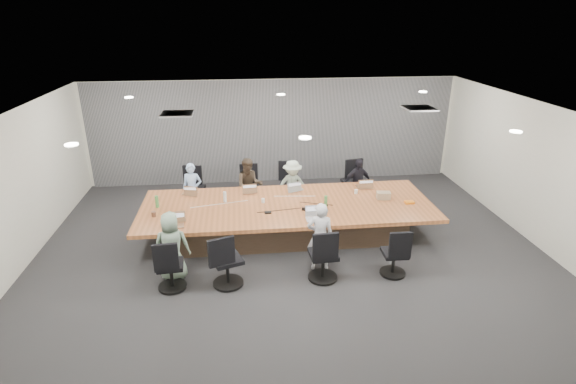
{
  "coord_description": "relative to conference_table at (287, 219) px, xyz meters",
  "views": [
    {
      "loc": [
        -0.93,
        -7.96,
        4.45
      ],
      "look_at": [
        0.0,
        0.4,
        1.05
      ],
      "focal_mm": 28.0,
      "sensor_mm": 36.0,
      "label": 1
    }
  ],
  "objects": [
    {
      "name": "floor",
      "position": [
        0.0,
        -0.5,
        -0.4
      ],
      "size": [
        10.0,
        8.0,
        0.0
      ],
      "primitive_type": "cube",
      "color": "#2B2B2D",
      "rests_on": "ground"
    },
    {
      "name": "ceiling",
      "position": [
        0.0,
        -0.5,
        2.4
      ],
      "size": [
        10.0,
        8.0,
        0.0
      ],
      "primitive_type": "cube",
      "color": "white",
      "rests_on": "wall_back"
    },
    {
      "name": "wall_back",
      "position": [
        0.0,
        3.5,
        1.0
      ],
      "size": [
        10.0,
        0.0,
        2.8
      ],
      "primitive_type": "cube",
      "rotation": [
        1.57,
        0.0,
        0.0
      ],
      "color": "beige",
      "rests_on": "ground"
    },
    {
      "name": "wall_front",
      "position": [
        0.0,
        -4.5,
        1.0
      ],
      "size": [
        10.0,
        0.0,
        2.8
      ],
      "primitive_type": "cube",
      "rotation": [
        -1.57,
        0.0,
        0.0
      ],
      "color": "beige",
      "rests_on": "ground"
    },
    {
      "name": "wall_left",
      "position": [
        -5.0,
        -0.5,
        1.0
      ],
      "size": [
        0.0,
        8.0,
        2.8
      ],
      "primitive_type": "cube",
      "rotation": [
        1.57,
        0.0,
        1.57
      ],
      "color": "beige",
      "rests_on": "ground"
    },
    {
      "name": "wall_right",
      "position": [
        5.0,
        -0.5,
        1.0
      ],
      "size": [
        0.0,
        8.0,
        2.8
      ],
      "primitive_type": "cube",
      "rotation": [
        1.57,
        0.0,
        -1.57
      ],
      "color": "beige",
      "rests_on": "ground"
    },
    {
      "name": "curtain",
      "position": [
        0.0,
        3.42,
        1.0
      ],
      "size": [
        9.8,
        0.04,
        2.8
      ],
      "primitive_type": "cube",
      "color": "slate",
      "rests_on": "ground"
    },
    {
      "name": "conference_table",
      "position": [
        0.0,
        0.0,
        0.0
      ],
      "size": [
        6.0,
        2.2,
        0.74
      ],
      "color": "brown",
      "rests_on": "ground"
    },
    {
      "name": "chair_0",
      "position": [
        -2.06,
        1.7,
        0.01
      ],
      "size": [
        0.63,
        0.63,
        0.83
      ],
      "primitive_type": null,
      "rotation": [
        0.0,
        0.0,
        3.0
      ],
      "color": "black",
      "rests_on": "ground"
    },
    {
      "name": "chair_1",
      "position": [
        -0.74,
        1.7,
        0.01
      ],
      "size": [
        0.56,
        0.56,
        0.81
      ],
      "primitive_type": null,
      "rotation": [
        0.0,
        0.0,
        3.16
      ],
      "color": "black",
      "rests_on": "ground"
    },
    {
      "name": "chair_2",
      "position": [
        0.27,
        1.7,
        0.04
      ],
      "size": [
        0.69,
        0.69,
        0.88
      ],
      "primitive_type": null,
      "rotation": [
        0.0,
        0.0,
        2.95
      ],
      "color": "black",
      "rests_on": "ground"
    },
    {
      "name": "chair_3",
      "position": [
        1.84,
        1.7,
        0.03
      ],
      "size": [
        0.69,
        0.69,
        0.86
      ],
      "primitive_type": null,
      "rotation": [
        0.0,
        0.0,
        3.35
      ],
      "color": "black",
      "rests_on": "ground"
    },
    {
      "name": "chair_4",
      "position": [
        -2.19,
        -1.7,
        -0.02
      ],
      "size": [
        0.55,
        0.55,
        0.76
      ],
      "primitive_type": null,
      "rotation": [
        0.0,
        0.0,
        0.07
      ],
      "color": "black",
      "rests_on": "ground"
    },
    {
      "name": "chair_5",
      "position": [
        -1.23,
        -1.7,
        0.02
      ],
      "size": [
        0.72,
        0.72,
        0.83
      ],
      "primitive_type": null,
      "rotation": [
        0.0,
        0.0,
        0.34
      ],
      "color": "black",
      "rests_on": "ground"
    },
    {
      "name": "chair_6",
      "position": [
        0.44,
        -1.7,
        0.01
      ],
      "size": [
        0.59,
        0.59,
        0.83
      ],
      "primitive_type": null,
      "rotation": [
        0.0,
        0.0,
        0.06
      ],
      "color": "black",
      "rests_on": "ground"
    },
    {
      "name": "chair_7",
      "position": [
        1.73,
        -1.7,
        -0.04
      ],
      "size": [
        0.5,
        0.5,
        0.73
      ],
      "primitive_type": null,
      "rotation": [
        0.0,
        0.0,
        -0.02
      ],
      "color": "black",
      "rests_on": "ground"
    },
    {
      "name": "person_0",
      "position": [
        -2.06,
        1.35,
        0.22
      ],
      "size": [
        0.48,
        0.34,
        1.25
      ],
      "primitive_type": "imported",
      "rotation": [
        0.0,
        0.0,
        6.18
      ],
      "color": "#9EBFEF",
      "rests_on": "ground"
    },
    {
      "name": "laptop_0",
      "position": [
        -2.06,
        0.8,
        0.35
      ],
      "size": [
        0.34,
        0.27,
        0.02
      ],
      "primitive_type": "cube",
      "rotation": [
        0.0,
        0.0,
        2.89
      ],
      "color": "#8C6647",
      "rests_on": "conference_table"
    },
    {
      "name": "person_1",
      "position": [
        -0.74,
        1.35,
        0.26
      ],
      "size": [
        0.65,
        0.51,
        1.32
      ],
      "primitive_type": "imported",
      "rotation": [
        0.0,
        0.0,
        6.29
      ],
      "color": "#3F3327",
      "rests_on": "ground"
    },
    {
      "name": "laptop_1",
      "position": [
        -0.74,
        0.8,
        0.35
      ],
      "size": [
        0.33,
        0.24,
        0.02
      ],
      "primitive_type": "cube",
      "rotation": [
        0.0,
        0.0,
        3.23
      ],
      "color": "#8C6647",
      "rests_on": "conference_table"
    },
    {
      "name": "person_2",
      "position": [
        0.27,
        1.35,
        0.22
      ],
      "size": [
        0.86,
        0.59,
        1.24
      ],
      "primitive_type": "imported",
      "rotation": [
        0.0,
        0.0,
        6.46
      ],
      "color": "#A3B6A1",
      "rests_on": "ground"
    },
    {
      "name": "laptop_2",
      "position": [
        0.27,
        0.8,
        0.35
      ],
      "size": [
        0.36,
        0.29,
        0.02
      ],
      "primitive_type": "cube",
      "rotation": [
        0.0,
        0.0,
        3.39
      ],
      "color": "#B2B2B7",
      "rests_on": "conference_table"
    },
    {
      "name": "person_3",
      "position": [
        1.84,
        1.35,
        0.21
      ],
      "size": [
        0.76,
        0.44,
        1.22
      ],
      "primitive_type": "imported",
      "rotation": [
        0.0,
        0.0,
        6.49
      ],
      "color": "black",
      "rests_on": "ground"
    },
    {
      "name": "laptop_3",
      "position": [
        1.84,
        0.8,
        0.35
      ],
      "size": [
        0.34,
        0.23,
        0.02
      ],
      "primitive_type": "cube",
      "rotation": [
        0.0,
        0.0,
        3.14
      ],
      "color": "#8C6647",
      "rests_on": "conference_table"
    },
    {
      "name": "person_4",
      "position": [
        -2.19,
        -1.35,
        0.23
      ],
      "size": [
        0.62,
        0.41,
        1.26
      ],
      "primitive_type": "imported",
      "rotation": [
        0.0,
        0.0,
        3.15
      ],
      "color": "gray",
      "rests_on": "ground"
    },
    {
      "name": "laptop_4",
      "position": [
        -2.19,
        -0.8,
        0.35
      ],
      "size": [
        0.35,
        0.26,
        0.02
      ],
      "primitive_type": "cube",
      "rotation": [
        0.0,
        0.0,
        0.1
      ],
      "color": "#8C6647",
      "rests_on": "conference_table"
    },
    {
      "name": "person_6",
      "position": [
        0.44,
        -1.35,
        0.26
      ],
      "size": [
        0.53,
        0.39,
        1.32
      ],
      "primitive_type": "imported",
      "rotation": [
        0.0,
        0.0,
        2.97
      ],
      "color": "silver",
      "rests_on": "ground"
    },
    {
      "name": "laptop_6",
      "position": [
        0.44,
        -0.8,
        0.35
      ],
      "size": [
        0.35,
        0.25,
        0.02
      ],
      "primitive_type": "cube",
      "rotation": [
        0.0,
        0.0,
        0.03
      ],
      "color": "#B2B2B7",
      "rests_on": "conference_table"
    },
    {
      "name": "bottle_green_left",
      "position": [
        -2.65,
        0.14,
        0.46
      ],
      "size": [
        0.08,
        0.08,
        0.25
      ],
      "primitive_type": "cylinder",
      "rotation": [
        0.0,
        0.0,
        -0.24
      ],
      "color": "#468F45",
      "rests_on": "conference_table"
    },
    {
      "name": "bottle_green_right",
      "position": [
        0.76,
        -0.21,
        0.45
      ],
      "size": [
        0.08,
        0.08,
        0.23
      ],
      "primitive_type": "cylinder",
      "rotation": [
        0.0,
        0.0,
        0.2
      ],
      "color": "#468F45",
      "rests_on": "conference_table"
    },
    {
      "name": "bottle_clear",
      "position": [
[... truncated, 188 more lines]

